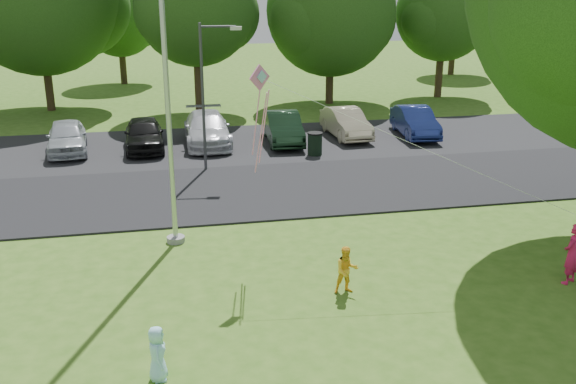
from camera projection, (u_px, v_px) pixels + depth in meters
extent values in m
plane|color=#3A651A|center=(348.00, 318.00, 13.89)|extent=(120.00, 120.00, 0.00)
cube|color=black|center=(274.00, 189.00, 22.24)|extent=(60.00, 6.00, 0.06)
cube|color=black|center=(248.00, 144.00, 28.28)|extent=(42.00, 7.00, 0.06)
cylinder|color=#B7BABF|center=(165.00, 60.00, 16.28)|extent=(0.14, 0.14, 10.00)
cylinder|color=gray|center=(176.00, 239.00, 17.85)|extent=(0.50, 0.50, 0.16)
cylinder|color=#3F3F44|center=(203.00, 99.00, 23.58)|extent=(0.11, 0.11, 5.48)
cylinder|color=#3F3F44|center=(218.00, 26.00, 22.79)|extent=(1.28, 0.25, 0.08)
cube|color=silver|center=(236.00, 28.00, 22.85)|extent=(0.43, 0.25, 0.13)
cylinder|color=black|center=(315.00, 145.00, 26.27)|extent=(0.58, 0.58, 0.94)
cylinder|color=black|center=(315.00, 133.00, 26.11)|extent=(0.63, 0.63, 0.05)
cylinder|color=#332316|center=(48.00, 81.00, 35.02)|extent=(0.44, 0.44, 3.19)
sphere|color=#1B3F11|center=(79.00, 5.00, 34.91)|extent=(5.53, 5.53, 5.53)
sphere|color=#1B3F11|center=(0.00, 3.00, 32.39)|extent=(5.10, 5.10, 5.10)
cylinder|color=#332316|center=(198.00, 81.00, 34.32)|extent=(0.44, 0.44, 3.43)
sphere|color=#1B3F11|center=(195.00, 5.00, 33.08)|extent=(6.27, 6.27, 6.27)
sphere|color=#1B3F11|center=(221.00, 14.00, 34.07)|extent=(4.07, 4.07, 4.07)
sphere|color=#1B3F11|center=(171.00, 13.00, 32.21)|extent=(3.76, 3.76, 3.76)
cylinder|color=#332316|center=(330.00, 80.00, 37.05)|extent=(0.44, 0.44, 2.66)
sphere|color=#1B3F11|center=(331.00, 11.00, 35.81)|extent=(7.27, 7.27, 7.27)
sphere|color=#1B3F11|center=(355.00, 20.00, 36.97)|extent=(4.72, 4.72, 4.72)
sphere|color=#1B3F11|center=(309.00, 19.00, 34.81)|extent=(4.36, 4.36, 4.36)
cylinder|color=#332316|center=(439.00, 72.00, 38.99)|extent=(0.44, 0.44, 3.02)
sphere|color=#1B3F11|center=(444.00, 13.00, 37.88)|extent=(5.67, 5.67, 5.67)
sphere|color=#1B3F11|center=(459.00, 19.00, 38.78)|extent=(3.68, 3.68, 3.68)
sphere|color=#1B3F11|center=(430.00, 19.00, 37.10)|extent=(3.40, 3.40, 3.40)
cylinder|color=#332316|center=(123.00, 65.00, 43.93)|extent=(0.44, 0.44, 2.60)
sphere|color=#1B3F11|center=(119.00, 18.00, 42.93)|extent=(5.20, 5.20, 5.20)
sphere|color=#1B3F11|center=(138.00, 23.00, 43.76)|extent=(3.38, 3.38, 3.38)
sphere|color=#1B3F11|center=(103.00, 22.00, 42.22)|extent=(3.12, 3.12, 3.12)
cylinder|color=#332316|center=(452.00, 57.00, 47.98)|extent=(0.44, 0.44, 2.60)
sphere|color=#1B3F11|center=(455.00, 14.00, 46.98)|extent=(5.20, 5.20, 5.20)
sphere|color=#1B3F11|center=(467.00, 19.00, 47.81)|extent=(3.38, 3.38, 3.38)
sphere|color=#1B3F11|center=(446.00, 18.00, 46.27)|extent=(3.12, 3.12, 3.12)
imported|color=#B2B7BF|center=(67.00, 137.00, 26.56)|extent=(1.92, 4.00, 1.32)
imported|color=black|center=(144.00, 134.00, 27.04)|extent=(1.67, 3.95, 1.33)
imported|color=silver|center=(207.00, 129.00, 27.89)|extent=(1.97, 4.72, 1.36)
imported|color=black|center=(283.00, 128.00, 28.12)|extent=(1.66, 4.13, 1.33)
imported|color=#C6B793|center=(346.00, 123.00, 29.18)|extent=(1.56, 3.98, 1.29)
imported|color=navy|center=(415.00, 122.00, 29.33)|extent=(1.81, 4.14, 1.32)
imported|color=#D91C58|center=(572.00, 254.00, 15.25)|extent=(0.67, 0.60, 1.53)
imported|color=yellow|center=(347.00, 270.00, 14.84)|extent=(0.56, 0.44, 1.15)
imported|color=#A6EEFF|center=(157.00, 354.00, 11.61)|extent=(0.36, 0.54, 1.08)
cube|color=pink|center=(260.00, 77.00, 15.21)|extent=(0.55, 0.38, 0.63)
cube|color=#8CC6E5|center=(262.00, 77.00, 15.19)|extent=(0.27, 0.19, 0.30)
cylinder|color=white|center=(417.00, 146.00, 15.08)|extent=(7.05, 2.76, 3.03)
cylinder|color=pink|center=(256.00, 123.00, 15.54)|extent=(0.20, 0.26, 1.67)
cylinder|color=pink|center=(264.00, 127.00, 15.67)|extent=(0.23, 0.43, 1.90)
cylinder|color=pink|center=(261.00, 134.00, 15.57)|extent=(0.25, 0.64, 2.12)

